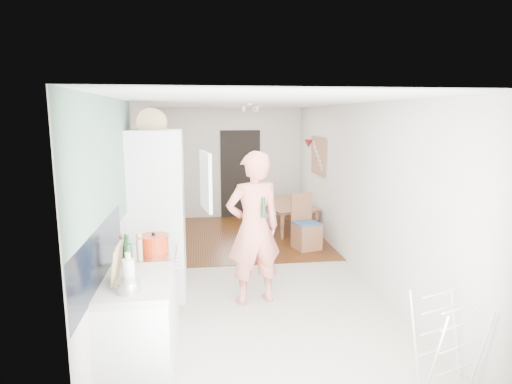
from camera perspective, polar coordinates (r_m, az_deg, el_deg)
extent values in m
cube|color=#BBB6A2|center=(6.63, -0.81, -10.34)|extent=(3.20, 7.00, 0.01)
cube|color=brown|center=(8.38, -2.33, -5.91)|extent=(3.20, 3.30, 0.01)
cube|color=slate|center=(4.28, -19.14, 3.28)|extent=(0.02, 3.00, 1.30)
cube|color=black|center=(3.90, -20.05, -7.97)|extent=(0.02, 1.90, 0.50)
cube|color=black|center=(9.78, -2.09, 2.37)|extent=(0.90, 0.04, 2.00)
cube|color=white|center=(4.12, -15.36, -17.54)|extent=(0.60, 0.90, 0.86)
cube|color=beige|center=(3.93, -15.67, -11.58)|extent=(0.62, 0.92, 0.06)
cube|color=white|center=(4.79, -14.16, -13.30)|extent=(0.60, 0.60, 0.88)
cube|color=silver|center=(4.63, -14.41, -8.06)|extent=(0.60, 0.60, 0.04)
cube|color=white|center=(5.56, -12.98, -3.07)|extent=(0.66, 0.66, 2.15)
cube|color=white|center=(5.15, -6.72, 1.47)|extent=(0.14, 0.56, 0.70)
cube|color=white|center=(5.45, -9.93, 1.86)|extent=(0.02, 0.52, 0.66)
cube|color=tan|center=(8.43, 8.36, 4.79)|extent=(0.03, 0.90, 0.70)
cube|color=#9E6745|center=(8.43, 8.26, 4.79)|extent=(0.00, 0.94, 0.74)
cone|color=maroon|center=(9.03, 7.01, 6.44)|extent=(0.18, 0.18, 0.16)
imported|color=#EC846D|center=(5.23, -0.31, -3.06)|extent=(0.92, 0.70, 2.25)
imported|color=#9E6745|center=(8.88, 4.08, -3.49)|extent=(0.99, 1.45, 0.47)
cube|color=slate|center=(7.53, 0.53, -3.69)|extent=(0.50, 0.50, 0.17)
cylinder|color=red|center=(4.59, -13.48, -6.70)|extent=(0.36, 0.36, 0.18)
cylinder|color=silver|center=(3.66, -16.63, -11.97)|extent=(0.23, 0.23, 0.09)
cylinder|color=#193F21|center=(5.10, 0.99, -2.10)|extent=(0.05, 0.05, 0.25)
cylinder|color=#193F21|center=(3.94, -16.60, -8.77)|extent=(0.08, 0.08, 0.30)
cylinder|color=#193F21|center=(4.17, -16.87, -7.99)|extent=(0.06, 0.06, 0.27)
cylinder|color=silver|center=(3.72, -16.60, -10.38)|extent=(0.11, 0.11, 0.24)
cylinder|color=tan|center=(4.39, -15.27, -7.37)|extent=(0.07, 0.07, 0.21)
cylinder|color=tan|center=(4.27, -17.19, -7.74)|extent=(0.08, 0.08, 0.24)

